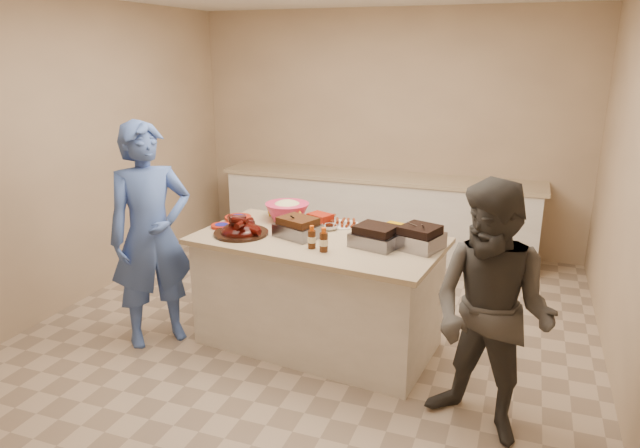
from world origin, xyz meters
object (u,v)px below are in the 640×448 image
(roasting_pan, at_px, (419,249))
(guest_gray, at_px, (480,430))
(mustard_bottle, at_px, (300,226))
(coleslaw_bowl, at_px, (287,220))
(island, at_px, (318,343))
(rib_platter, at_px, (241,234))
(plastic_cup, at_px, (273,216))
(guest_blue, at_px, (160,338))
(bbq_bottle_a, at_px, (312,248))
(bbq_bottle_b, at_px, (324,252))

(roasting_pan, height_order, guest_gray, roasting_pan)
(mustard_bottle, bearing_deg, coleslaw_bowl, 146.57)
(island, bearing_deg, roasting_pan, 9.25)
(rib_platter, relative_size, guest_gray, 0.27)
(island, bearing_deg, plastic_cup, 148.70)
(coleslaw_bowl, bearing_deg, island, -41.92)
(coleslaw_bowl, relative_size, guest_gray, 0.23)
(plastic_cup, height_order, guest_blue, plastic_cup)
(bbq_bottle_a, distance_m, guest_blue, 1.55)
(coleslaw_bowl, relative_size, bbq_bottle_a, 2.17)
(bbq_bottle_a, relative_size, guest_blue, 0.10)
(rib_platter, distance_m, bbq_bottle_a, 0.64)
(guest_gray, bearing_deg, rib_platter, -173.14)
(bbq_bottle_a, xyz_separation_m, bbq_bottle_b, (0.10, -0.04, 0.00))
(island, xyz_separation_m, bbq_bottle_a, (0.04, -0.22, 0.88))
(bbq_bottle_b, bearing_deg, island, 118.46)
(bbq_bottle_a, bearing_deg, island, 99.56)
(roasting_pan, xyz_separation_m, bbq_bottle_a, (-0.73, -0.26, 0.00))
(island, bearing_deg, guest_gray, -20.79)
(rib_platter, distance_m, bbq_bottle_b, 0.75)
(bbq_bottle_b, distance_m, mustard_bottle, 0.65)
(plastic_cup, distance_m, guest_gray, 2.38)
(coleslaw_bowl, height_order, guest_gray, coleslaw_bowl)
(island, relative_size, guest_blue, 1.06)
(guest_gray, bearing_deg, bbq_bottle_a, -176.17)
(mustard_bottle, relative_size, plastic_cup, 1.16)
(guest_blue, bearing_deg, rib_platter, -27.25)
(mustard_bottle, bearing_deg, island, -46.29)
(rib_platter, xyz_separation_m, bbq_bottle_b, (0.73, -0.15, 0.00))
(bbq_bottle_a, bearing_deg, guest_gray, -19.80)
(island, distance_m, coleslaw_bowl, 1.03)
(bbq_bottle_b, xyz_separation_m, guest_blue, (-1.37, -0.11, -0.88))
(roasting_pan, height_order, plastic_cup, roasting_pan)
(bbq_bottle_b, height_order, mustard_bottle, bbq_bottle_b)
(mustard_bottle, bearing_deg, bbq_bottle_b, -53.17)
(coleslaw_bowl, distance_m, guest_gray, 2.20)
(island, relative_size, coleslaw_bowl, 5.07)
(bbq_bottle_b, relative_size, guest_blue, 0.10)
(rib_platter, height_order, coleslaw_bowl, coleslaw_bowl)
(roasting_pan, relative_size, mustard_bottle, 2.26)
(island, distance_m, guest_gray, 1.49)
(guest_gray, bearing_deg, guest_blue, -163.40)
(mustard_bottle, relative_size, guest_blue, 0.07)
(coleslaw_bowl, relative_size, mustard_bottle, 2.88)
(roasting_pan, bearing_deg, coleslaw_bowl, -177.13)
(island, distance_m, rib_platter, 1.06)
(roasting_pan, bearing_deg, island, -158.77)
(coleslaw_bowl, height_order, mustard_bottle, coleslaw_bowl)
(island, relative_size, roasting_pan, 6.44)
(plastic_cup, relative_size, guest_blue, 0.06)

